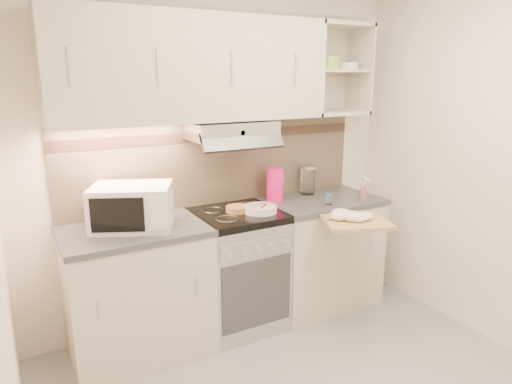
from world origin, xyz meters
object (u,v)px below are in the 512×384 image
electric_range (238,269)px  spray_bottle (363,190)px  cutting_board (355,221)px  plate_stack (260,209)px  microwave (132,207)px  watering_can (141,220)px  pink_pitcher (275,184)px  glass_jar (308,180)px

electric_range → spray_bottle: size_ratio=4.68×
spray_bottle → cutting_board: bearing=-121.5°
spray_bottle → plate_stack: bearing=-169.8°
microwave → watering_can: (0.02, -0.10, -0.07)m
electric_range → watering_can: bearing=-173.0°
plate_stack → pink_pitcher: (0.26, 0.22, 0.11)m
electric_range → glass_jar: glass_jar is taller
pink_pitcher → cutting_board: (0.26, -0.65, -0.16)m
plate_stack → cutting_board: bearing=-39.9°
microwave → pink_pitcher: size_ratio=2.31×
microwave → pink_pitcher: bearing=30.7°
microwave → cutting_board: microwave is taller
microwave → cutting_board: size_ratio=1.36×
electric_range → glass_jar: size_ratio=3.77×
plate_stack → microwave: bearing=173.3°
microwave → glass_jar: bearing=30.8°
cutting_board → glass_jar: bearing=105.4°
pink_pitcher → spray_bottle: 0.71m
microwave → glass_jar: (1.49, 0.16, -0.02)m
electric_range → plate_stack: bearing=-31.9°
glass_jar → spray_bottle: (0.29, -0.35, -0.05)m
electric_range → watering_can: watering_can is taller
microwave → plate_stack: microwave is taller
watering_can → plate_stack: size_ratio=1.00×
plate_stack → cutting_board: size_ratio=0.55×
glass_jar → pink_pitcher: bearing=-173.4°
electric_range → spray_bottle: spray_bottle is taller
pink_pitcher → spray_bottle: pink_pitcher is taller
electric_range → pink_pitcher: 0.72m
plate_stack → pink_pitcher: bearing=40.6°
microwave → watering_can: microwave is taller
glass_jar → microwave: bearing=-173.9°
electric_range → spray_bottle: bearing=-9.9°
watering_can → pink_pitcher: 1.15m
microwave → watering_can: bearing=-52.8°
microwave → glass_jar: size_ratio=2.51×
microwave → plate_stack: size_ratio=2.48×
microwave → plate_stack: bearing=18.1°
spray_bottle → pink_pitcher: bearing=169.5°
microwave → glass_jar: microwave is taller
plate_stack → pink_pitcher: 0.36m
electric_range → pink_pitcher: bearing=18.5°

